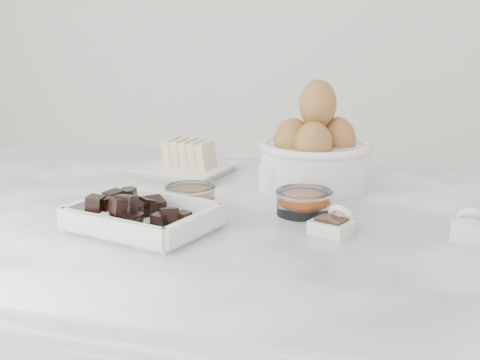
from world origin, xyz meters
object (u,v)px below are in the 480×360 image
Objects in this scene: sugar_ramekin at (280,176)px; honey_bowl at (190,196)px; salt_spoon at (470,228)px; butter_plate at (186,161)px; egg_bowl at (315,153)px; vanilla_spoon at (334,224)px; chocolate_dish at (143,214)px; zest_bowl at (304,201)px.

sugar_ramekin reaches higher than honey_bowl.
salt_spoon is (0.30, -0.16, -0.01)m from sugar_ramekin.
butter_plate is at bearing 154.82° from salt_spoon.
egg_bowl reaches higher than vanilla_spoon.
chocolate_dish is at bearing -101.53° from honey_bowl.
egg_bowl is 0.25m from vanilla_spoon.
salt_spoon is at bearing 12.10° from chocolate_dish.
chocolate_dish is 0.24m from zest_bowl.
zest_bowl is at bearing 170.37° from salt_spoon.
butter_plate reaches higher than sugar_ramekin.
chocolate_dish is 3.44× the size of salt_spoon.
vanilla_spoon is 1.16× the size of salt_spoon.
zest_bowl is at bearing -36.43° from butter_plate.
egg_bowl reaches higher than butter_plate.
vanilla_spoon is at bearing -52.81° from zest_bowl.
chocolate_dish is at bearing -167.13° from vanilla_spoon.
salt_spoon is (0.44, 0.09, -0.01)m from chocolate_dish.
butter_plate reaches higher than vanilla_spoon.
butter_plate is 0.33m from zest_bowl.
salt_spoon is at bearing -25.18° from butter_plate.
egg_bowl reaches higher than chocolate_dish.
egg_bowl is (0.05, 0.04, 0.04)m from sugar_ramekin.
vanilla_spoon is (0.26, 0.06, -0.01)m from chocolate_dish.
zest_bowl is (0.02, -0.17, -0.04)m from egg_bowl.
salt_spoon is at bearing -3.86° from honey_bowl.
egg_bowl is at bearing 106.64° from vanilla_spoon.
salt_spoon is at bearing -9.63° from zest_bowl.
salt_spoon is at bearing -28.56° from sugar_ramekin.
vanilla_spoon is at bearing 12.87° from chocolate_dish.
vanilla_spoon is at bearing -58.44° from sugar_ramekin.
salt_spoon is (0.25, -0.21, -0.05)m from egg_bowl.
butter_plate is at bearing 160.31° from sugar_ramekin.
chocolate_dish is at bearing -146.44° from zest_bowl.
chocolate_dish is 2.93× the size of sugar_ramekin.
honey_bowl is (-0.16, -0.18, -0.04)m from egg_bowl.
egg_bowl is at bearing 58.04° from chocolate_dish.
sugar_ramekin is 0.18m from honey_bowl.
zest_bowl is (0.07, -0.12, -0.00)m from sugar_ramekin.
butter_plate is 2.03× the size of zest_bowl.
egg_bowl is at bearing -6.85° from butter_plate.
zest_bowl is at bearing 33.56° from chocolate_dish.
honey_bowl is at bearing -67.06° from butter_plate.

